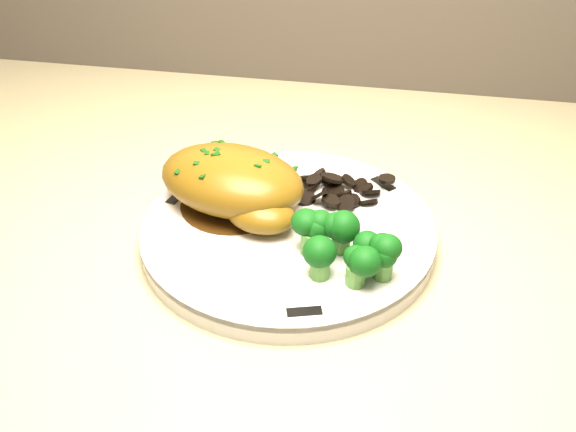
# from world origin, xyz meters

# --- Properties ---
(plate) EXTENTS (0.28, 0.28, 0.02)m
(plate) POSITION_xyz_m (0.04, 1.66, 0.91)
(plate) COLOR silver
(plate) RESTS_ON counter
(rim_accent_0) EXTENTS (0.03, 0.02, 0.00)m
(rim_accent_0) POSITION_xyz_m (0.11, 1.73, 0.92)
(rim_accent_0) COLOR black
(rim_accent_0) RESTS_ON plate
(rim_accent_1) EXTENTS (0.01, 0.03, 0.00)m
(rim_accent_1) POSITION_xyz_m (-0.07, 1.68, 0.92)
(rim_accent_1) COLOR black
(rim_accent_1) RESTS_ON plate
(rim_accent_2) EXTENTS (0.03, 0.02, 0.00)m
(rim_accent_2) POSITION_xyz_m (0.07, 1.55, 0.92)
(rim_accent_2) COLOR black
(rim_accent_2) RESTS_ON plate
(gravy_pool) EXTENTS (0.09, 0.09, 0.00)m
(gravy_pool) POSITION_xyz_m (-0.02, 1.68, 0.92)
(gravy_pool) COLOR #40250B
(gravy_pool) RESTS_ON plate
(chicken_breast) EXTENTS (0.15, 0.12, 0.05)m
(chicken_breast) POSITION_xyz_m (-0.01, 1.67, 0.94)
(chicken_breast) COLOR brown
(chicken_breast) RESTS_ON plate
(mushroom_pile) EXTENTS (0.08, 0.06, 0.02)m
(mushroom_pile) POSITION_xyz_m (0.08, 1.71, 0.92)
(mushroom_pile) COLOR black
(mushroom_pile) RESTS_ON plate
(broccoli_florets) EXTENTS (0.08, 0.06, 0.04)m
(broccoli_florets) POSITION_xyz_m (0.09, 1.61, 0.94)
(broccoli_florets) COLOR #55953F
(broccoli_florets) RESTS_ON plate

